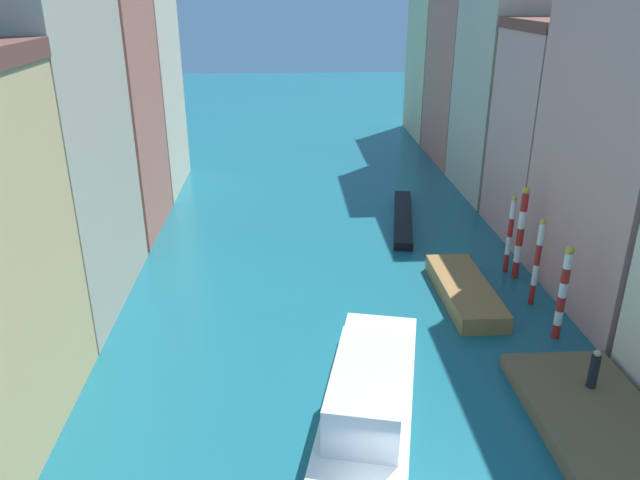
# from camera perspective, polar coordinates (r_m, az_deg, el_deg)

# --- Properties ---
(ground_plane) EXTENTS (154.00, 154.00, 0.00)m
(ground_plane) POSITION_cam_1_polar(r_m,az_deg,el_deg) (39.99, 0.58, 1.37)
(ground_plane) COLOR #196070
(building_left_1) EXTENTS (6.87, 10.53, 21.91)m
(building_left_1) POSITION_cam_1_polar(r_m,az_deg,el_deg) (30.27, -26.50, 13.63)
(building_left_1) COLOR #BCB299
(building_left_1) RESTS_ON ground
(building_left_2) EXTENTS (6.87, 8.43, 22.08)m
(building_left_2) POSITION_cam_1_polar(r_m,az_deg,el_deg) (39.50, -21.18, 16.18)
(building_left_2) COLOR #C6705B
(building_left_2) RESTS_ON ground
(building_left_3) EXTENTS (6.87, 8.94, 21.35)m
(building_left_3) POSITION_cam_1_polar(r_m,az_deg,el_deg) (48.10, -18.03, 17.06)
(building_left_3) COLOR beige
(building_left_3) RESTS_ON ground
(building_right_2) EXTENTS (6.87, 7.32, 12.89)m
(building_right_2) POSITION_cam_1_polar(r_m,az_deg,el_deg) (39.77, 21.86, 9.35)
(building_right_2) COLOR tan
(building_right_2) RESTS_ON ground
(building_right_3) EXTENTS (6.87, 9.29, 17.61)m
(building_right_3) POSITION_cam_1_polar(r_m,az_deg,el_deg) (47.28, 17.95, 14.69)
(building_right_3) COLOR #BCB299
(building_right_3) RESTS_ON ground
(building_right_4) EXTENTS (6.87, 9.77, 21.89)m
(building_right_4) POSITION_cam_1_polar(r_m,az_deg,el_deg) (56.03, 14.74, 18.34)
(building_right_4) COLOR #C6705B
(building_right_4) RESTS_ON ground
(building_right_5) EXTENTS (6.87, 9.41, 14.79)m
(building_right_5) POSITION_cam_1_polar(r_m,az_deg,el_deg) (65.66, 11.85, 16.01)
(building_right_5) COLOR beige
(building_right_5) RESTS_ON ground
(waterfront_dock) EXTENTS (4.32, 7.96, 0.57)m
(waterfront_dock) POSITION_cam_1_polar(r_m,az_deg,el_deg) (24.58, 24.59, -15.21)
(waterfront_dock) COLOR brown
(waterfront_dock) RESTS_ON ground
(person_on_dock) EXTENTS (0.36, 0.36, 1.61)m
(person_on_dock) POSITION_cam_1_polar(r_m,az_deg,el_deg) (25.37, 24.33, -11.05)
(person_on_dock) COLOR black
(person_on_dock) RESTS_ON waterfront_dock
(mooring_pole_0) EXTENTS (0.39, 0.39, 4.47)m
(mooring_pole_0) POSITION_cam_1_polar(r_m,az_deg,el_deg) (28.49, 21.84, -4.56)
(mooring_pole_0) COLOR red
(mooring_pole_0) RESTS_ON ground
(mooring_pole_1) EXTENTS (0.30, 0.30, 4.52)m
(mooring_pole_1) POSITION_cam_1_polar(r_m,az_deg,el_deg) (31.07, 19.70, -1.92)
(mooring_pole_1) COLOR red
(mooring_pole_1) RESTS_ON ground
(mooring_pole_2) EXTENTS (0.39, 0.39, 5.12)m
(mooring_pole_2) POSITION_cam_1_polar(r_m,az_deg,el_deg) (33.54, 18.31, 0.66)
(mooring_pole_2) COLOR red
(mooring_pole_2) RESTS_ON ground
(mooring_pole_3) EXTENTS (0.30, 0.30, 4.43)m
(mooring_pole_3) POSITION_cam_1_polar(r_m,az_deg,el_deg) (34.26, 17.40, 0.59)
(mooring_pole_3) COLOR red
(mooring_pole_3) RESTS_ON ground
(vaporetto_white) EXTENTS (5.89, 13.34, 2.91)m
(vaporetto_white) POSITION_cam_1_polar(r_m,az_deg,el_deg) (21.67, 4.44, -15.94)
(vaporetto_white) COLOR white
(vaporetto_white) RESTS_ON ground
(gondola_black) EXTENTS (2.89, 9.99, 0.54)m
(gondola_black) POSITION_cam_1_polar(r_m,az_deg,el_deg) (40.94, 7.79, 2.07)
(gondola_black) COLOR black
(gondola_black) RESTS_ON ground
(motorboat_0) EXTENTS (2.40, 7.13, 0.86)m
(motorboat_0) POSITION_cam_1_polar(r_m,az_deg,el_deg) (31.44, 13.43, -4.66)
(motorboat_0) COLOR olive
(motorboat_0) RESTS_ON ground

